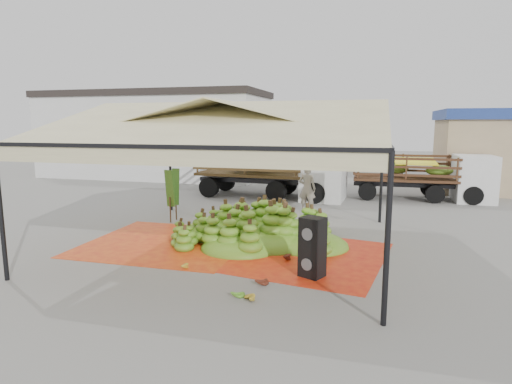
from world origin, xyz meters
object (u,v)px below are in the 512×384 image
(vendor, at_px, (307,189))
(truck_right, at_px, (427,172))
(banana_heap, at_px, (263,222))
(speaker_stack, at_px, (312,247))
(truck_left, at_px, (277,166))

(vendor, bearing_deg, truck_right, -131.38)
(vendor, bearing_deg, banana_heap, 89.54)
(speaker_stack, bearing_deg, banana_heap, 150.05)
(banana_heap, distance_m, truck_left, 7.67)
(banana_heap, relative_size, truck_right, 0.92)
(truck_left, bearing_deg, speaker_stack, -69.88)
(banana_heap, relative_size, speaker_stack, 3.98)
(banana_heap, height_order, speaker_stack, speaker_stack)
(truck_left, distance_m, truck_right, 6.81)
(truck_right, bearing_deg, vendor, -139.69)
(vendor, relative_size, truck_right, 0.31)
(vendor, height_order, truck_right, truck_right)
(banana_heap, distance_m, truck_right, 10.26)
(speaker_stack, height_order, vendor, vendor)
(banana_heap, relative_size, truck_left, 0.79)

